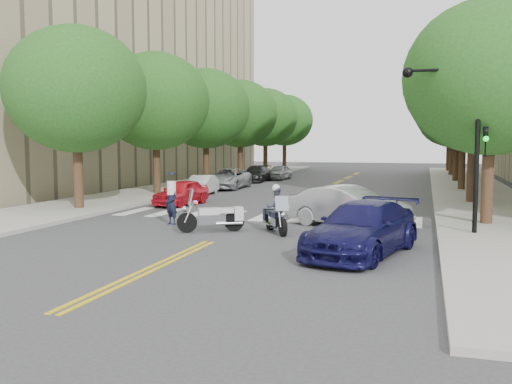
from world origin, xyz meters
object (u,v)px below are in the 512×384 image
at_px(motorcycle_police, 276,211).
at_px(convertible, 348,207).
at_px(sedan_blue, 362,229).
at_px(motorcycle_parked, 217,217).
at_px(officer_standing, 172,204).

height_order(motorcycle_police, convertible, motorcycle_police).
height_order(convertible, sedan_blue, convertible).
height_order(motorcycle_parked, officer_standing, officer_standing).
bearing_deg(motorcycle_police, convertible, -169.89).
xyz_separation_m(convertible, sedan_blue, (1.06, -5.10, -0.02)).
xyz_separation_m(motorcycle_police, motorcycle_parked, (-2.07, -0.37, -0.23)).
bearing_deg(officer_standing, convertible, 36.60).
bearing_deg(convertible, motorcycle_police, 155.19).
height_order(officer_standing, convertible, officer_standing).
bearing_deg(sedan_blue, convertible, 116.75).
xyz_separation_m(motorcycle_police, officer_standing, (-4.33, 0.74, 0.04)).
xyz_separation_m(motorcycle_police, sedan_blue, (3.35, -3.05, -0.02)).
distance_m(motorcycle_parked, convertible, 4.99).
bearing_deg(officer_standing, motorcycle_police, 15.68).
distance_m(motorcycle_police, motorcycle_parked, 2.12).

